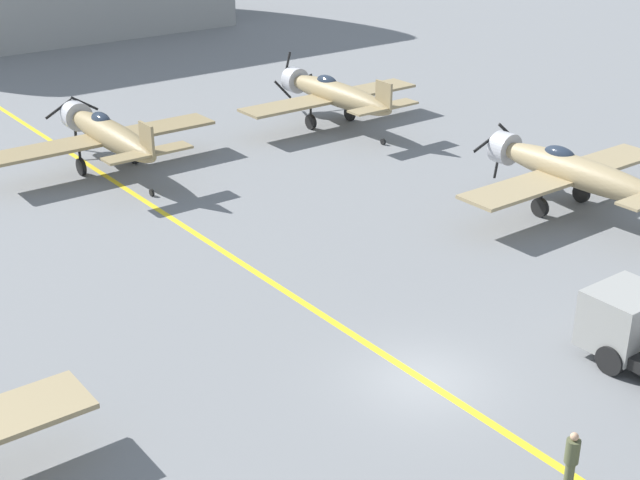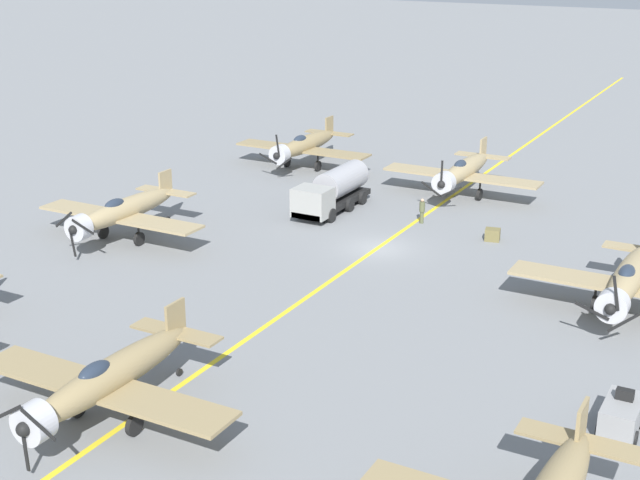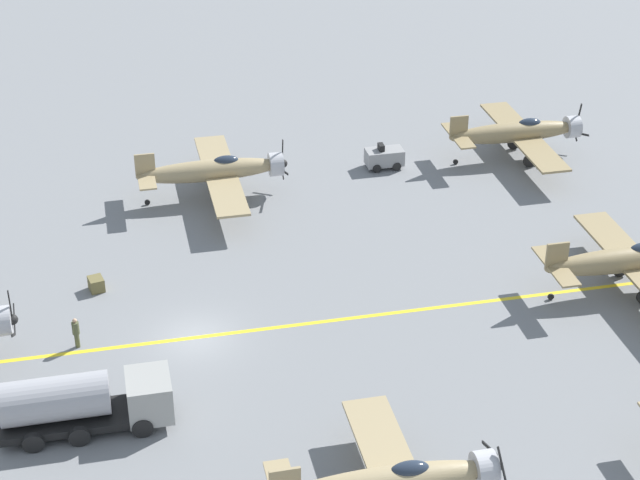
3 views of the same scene
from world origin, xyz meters
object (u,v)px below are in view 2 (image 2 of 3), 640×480
at_px(supply_crate_by_tanker, 493,235).
at_px(airplane_near_center, 463,171).
at_px(airplane_far_center, 108,378).
at_px(tow_tractor, 622,415).
at_px(ground_crew_walking, 422,210).
at_px(airplane_near_right, 304,145).
at_px(airplane_mid_right, 123,211).
at_px(fuel_tanker, 332,191).
at_px(airplane_mid_left, 628,279).

bearing_deg(supply_crate_by_tanker, airplane_near_center, -58.99).
xyz_separation_m(airplane_far_center, tow_tractor, (-18.51, -9.17, -1.22)).
relative_size(tow_tractor, ground_crew_walking, 1.47).
xyz_separation_m(airplane_near_right, supply_crate_by_tanker, (-20.05, 10.52, -1.62)).
bearing_deg(airplane_mid_right, airplane_far_center, 144.59).
relative_size(airplane_far_center, airplane_near_center, 1.00).
distance_m(fuel_tanker, ground_crew_walking, 6.82).
height_order(airplane_mid_left, airplane_near_right, airplane_near_right).
bearing_deg(airplane_near_center, airplane_near_right, 2.85).
relative_size(airplane_mid_left, tow_tractor, 4.62).
bearing_deg(fuel_tanker, airplane_far_center, 100.67).
bearing_deg(supply_crate_by_tanker, airplane_near_right, -27.69).
xyz_separation_m(fuel_tanker, tow_tractor, (-24.22, 21.11, -0.72)).
height_order(airplane_mid_left, airplane_mid_right, airplane_mid_left).
distance_m(airplane_near_center, fuel_tanker, 10.59).
relative_size(airplane_near_center, tow_tractor, 4.62).
relative_size(fuel_tanker, supply_crate_by_tanker, 8.42).
relative_size(airplane_near_right, supply_crate_by_tanker, 12.63).
bearing_deg(ground_crew_walking, airplane_near_center, -91.28).
bearing_deg(fuel_tanker, airplane_mid_left, 157.82).
xyz_separation_m(airplane_near_center, tow_tractor, (-17.26, 29.09, -1.22)).
bearing_deg(fuel_tanker, airplane_near_right, -51.18).
height_order(airplane_near_center, supply_crate_by_tanker, airplane_near_center).
xyz_separation_m(airplane_near_center, fuel_tanker, (6.95, 7.98, -0.50)).
bearing_deg(airplane_far_center, airplane_mid_left, -142.35).
bearing_deg(tow_tractor, fuel_tanker, -41.08).
relative_size(airplane_far_center, tow_tractor, 4.62).
height_order(airplane_far_center, airplane_near_center, airplane_near_center).
bearing_deg(supply_crate_by_tanker, ground_crew_walking, -12.25).
xyz_separation_m(airplane_mid_right, airplane_far_center, (-14.58, 18.02, 0.00)).
bearing_deg(airplane_mid_left, ground_crew_walking, -18.36).
relative_size(airplane_mid_right, supply_crate_by_tanker, 12.63).
bearing_deg(airplane_mid_right, airplane_near_right, -77.14).
distance_m(airplane_near_right, airplane_far_center, 42.22).
height_order(airplane_near_right, airplane_near_center, airplane_near_center).
xyz_separation_m(airplane_near_right, fuel_tanker, (-7.81, 9.71, -0.50)).
distance_m(airplane_mid_left, tow_tractor, 12.34).
bearing_deg(airplane_near_center, ground_crew_walking, 98.27).
distance_m(fuel_tanker, tow_tractor, 32.14).
height_order(airplane_near_right, supply_crate_by_tanker, airplane_near_right).
xyz_separation_m(airplane_mid_left, airplane_near_center, (15.17, -16.99, 0.00)).
height_order(airplane_mid_right, fuel_tanker, airplane_mid_right).
distance_m(airplane_mid_left, airplane_mid_right, 31.16).
bearing_deg(supply_crate_by_tanker, airplane_far_center, 77.51).
relative_size(airplane_mid_right, ground_crew_walking, 6.79).
height_order(airplane_far_center, tow_tractor, airplane_far_center).
xyz_separation_m(tow_tractor, ground_crew_walking, (17.43, -21.49, 0.17)).
xyz_separation_m(airplane_mid_right, airplane_near_center, (-15.83, -20.23, 0.00)).
bearing_deg(airplane_mid_right, supply_crate_by_tanker, -135.91).
bearing_deg(airplane_mid_left, airplane_near_center, -35.13).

